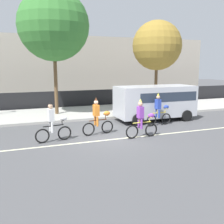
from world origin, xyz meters
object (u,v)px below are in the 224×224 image
(parade_cyclist_orange, at_px, (98,118))
(parade_cyclist_zebra, at_px, (54,124))
(parade_cyclist_purple, at_px, (142,121))
(parked_van_silver, at_px, (156,100))
(parade_cyclist_cobalt, at_px, (159,111))

(parade_cyclist_orange, bearing_deg, parade_cyclist_zebra, -168.78)
(parade_cyclist_orange, relative_size, parade_cyclist_purple, 1.00)
(parade_cyclist_orange, distance_m, parked_van_silver, 5.00)
(parade_cyclist_zebra, bearing_deg, parade_cyclist_purple, -11.29)
(parade_cyclist_orange, xyz_separation_m, parade_cyclist_cobalt, (3.94, 0.71, 0.00))
(parade_cyclist_zebra, xyz_separation_m, parked_van_silver, (6.81, 2.55, 0.44))
(parade_cyclist_zebra, xyz_separation_m, parade_cyclist_cobalt, (6.23, 1.16, 0.00))
(parade_cyclist_cobalt, xyz_separation_m, parked_van_silver, (0.57, 1.39, 0.44))
(parade_cyclist_zebra, distance_m, parked_van_silver, 7.28)
(parade_cyclist_purple, xyz_separation_m, parade_cyclist_cobalt, (2.12, 1.98, 0.00))
(parade_cyclist_orange, height_order, parade_cyclist_purple, same)
(parked_van_silver, bearing_deg, parade_cyclist_zebra, -159.46)
(parade_cyclist_cobalt, relative_size, parked_van_silver, 0.38)
(parade_cyclist_purple, bearing_deg, parade_cyclist_orange, 145.03)
(parade_cyclist_cobalt, distance_m, parked_van_silver, 1.57)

